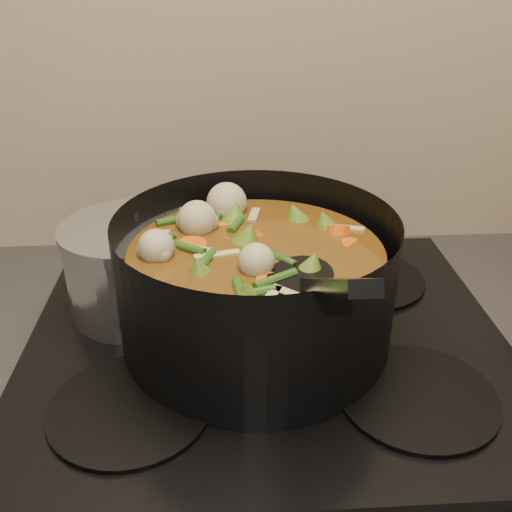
{
  "coord_description": "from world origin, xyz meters",
  "views": [
    {
      "loc": [
        -0.05,
        1.32,
        1.37
      ],
      "look_at": [
        -0.01,
        1.93,
        1.05
      ],
      "focal_mm": 40.0,
      "sensor_mm": 36.0,
      "label": 1
    }
  ],
  "objects": [
    {
      "name": "saucepan",
      "position": [
        -0.18,
        2.01,
        0.99
      ],
      "size": [
        0.19,
        0.19,
        0.15
      ],
      "rotation": [
        0.0,
        0.0,
        -0.34
      ],
      "color": "silver",
      "rests_on": "stovetop"
    },
    {
      "name": "stovetop",
      "position": [
        0.0,
        1.93,
        0.92
      ],
      "size": [
        0.62,
        0.54,
        0.03
      ],
      "color": "black",
      "rests_on": "counter"
    },
    {
      "name": "stockpot",
      "position": [
        -0.01,
        1.92,
        1.01
      ],
      "size": [
        0.39,
        0.49,
        0.25
      ],
      "rotation": [
        0.0,
        0.0,
        -0.18
      ],
      "color": "black",
      "rests_on": "stovetop"
    }
  ]
}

